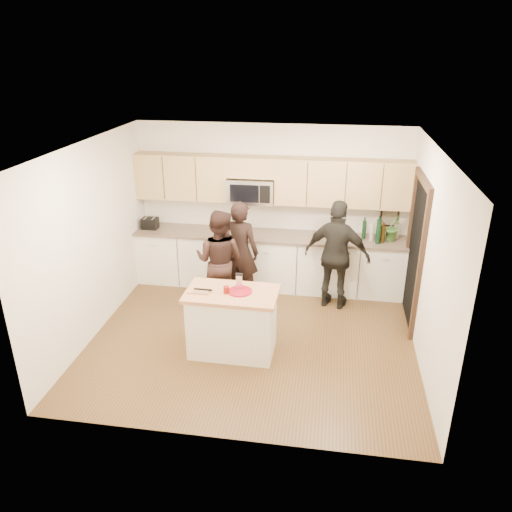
% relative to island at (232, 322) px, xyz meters
% --- Properties ---
extents(floor, '(4.50, 4.50, 0.00)m').
position_rel_island_xyz_m(floor, '(0.21, 0.37, -0.45)').
color(floor, brown).
rests_on(floor, ground).
extents(room_shell, '(4.52, 4.02, 2.71)m').
position_rel_island_xyz_m(room_shell, '(0.21, 0.37, 1.28)').
color(room_shell, silver).
rests_on(room_shell, ground).
extents(back_cabinetry, '(4.50, 0.66, 0.94)m').
position_rel_island_xyz_m(back_cabinetry, '(0.21, 2.06, 0.02)').
color(back_cabinetry, white).
rests_on(back_cabinetry, ground).
extents(upper_cabinetry, '(4.50, 0.33, 0.75)m').
position_rel_island_xyz_m(upper_cabinetry, '(0.25, 2.21, 1.39)').
color(upper_cabinetry, tan).
rests_on(upper_cabinetry, ground).
extents(microwave, '(0.76, 0.41, 0.40)m').
position_rel_island_xyz_m(microwave, '(-0.10, 2.17, 1.20)').
color(microwave, silver).
rests_on(microwave, ground).
extents(doorway, '(0.06, 1.25, 2.20)m').
position_rel_island_xyz_m(doorway, '(2.44, 1.27, 0.70)').
color(doorway, black).
rests_on(doorway, ground).
extents(framed_picture, '(0.30, 0.03, 0.38)m').
position_rel_island_xyz_m(framed_picture, '(2.16, 2.36, 0.83)').
color(framed_picture, black).
rests_on(framed_picture, ground).
extents(dish_towel, '(0.34, 0.60, 0.48)m').
position_rel_island_xyz_m(dish_towel, '(-0.74, 1.87, 0.35)').
color(dish_towel, white).
rests_on(dish_towel, ground).
extents(island, '(1.21, 0.72, 0.90)m').
position_rel_island_xyz_m(island, '(0.00, 0.00, 0.00)').
color(island, white).
rests_on(island, ground).
extents(red_plate, '(0.32, 0.32, 0.02)m').
position_rel_island_xyz_m(red_plate, '(0.11, 0.02, 0.45)').
color(red_plate, maroon).
rests_on(red_plate, island).
extents(box_grater, '(0.09, 0.06, 0.21)m').
position_rel_island_xyz_m(box_grater, '(0.09, 0.09, 0.57)').
color(box_grater, silver).
rests_on(box_grater, red_plate).
extents(drink_glass, '(0.07, 0.07, 0.10)m').
position_rel_island_xyz_m(drink_glass, '(-0.06, -0.04, 0.49)').
color(drink_glass, maroon).
rests_on(drink_glass, island).
extents(cutting_board, '(0.27, 0.19, 0.02)m').
position_rel_island_xyz_m(cutting_board, '(-0.42, -0.05, 0.46)').
color(cutting_board, '#C28050').
rests_on(cutting_board, island).
extents(tongs, '(0.24, 0.03, 0.02)m').
position_rel_island_xyz_m(tongs, '(-0.37, -0.04, 0.47)').
color(tongs, black).
rests_on(tongs, cutting_board).
extents(knife, '(0.23, 0.03, 0.01)m').
position_rel_island_xyz_m(knife, '(-0.38, -0.12, 0.47)').
color(knife, silver).
rests_on(knife, cutting_board).
extents(toaster, '(0.27, 0.21, 0.19)m').
position_rel_island_xyz_m(toaster, '(-1.84, 2.04, 0.58)').
color(toaster, black).
rests_on(toaster, back_cabinetry).
extents(bottle_cluster, '(0.59, 0.35, 0.39)m').
position_rel_island_xyz_m(bottle_cluster, '(2.00, 2.06, 0.66)').
color(bottle_cluster, black).
rests_on(bottle_cluster, back_cabinetry).
extents(orchid, '(0.33, 0.32, 0.46)m').
position_rel_island_xyz_m(orchid, '(2.21, 2.09, 0.72)').
color(orchid, '#3A6C2B').
rests_on(orchid, back_cabinetry).
extents(woman_left, '(0.67, 0.51, 1.66)m').
position_rel_island_xyz_m(woman_left, '(-0.17, 1.50, 0.38)').
color(woman_left, black).
rests_on(woman_left, ground).
extents(woman_center, '(0.88, 0.74, 1.61)m').
position_rel_island_xyz_m(woman_center, '(-0.43, 1.18, 0.35)').
color(woman_center, black).
rests_on(woman_center, ground).
extents(woman_right, '(1.09, 0.66, 1.74)m').
position_rel_island_xyz_m(woman_right, '(1.34, 1.50, 0.42)').
color(woman_right, black).
rests_on(woman_right, ground).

